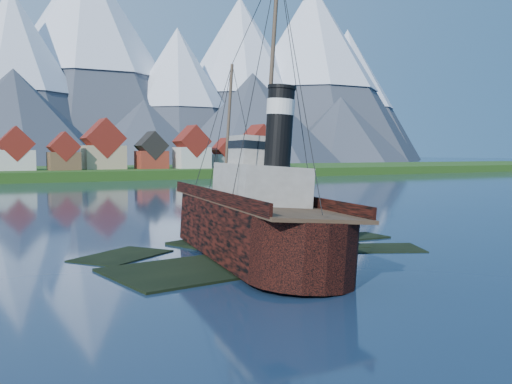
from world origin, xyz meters
TOP-DOWN VIEW (x-y plane):
  - ground at (0.00, 0.00)m, footprint 1400.00×1400.00m
  - shoal at (1.78, 2.15)m, footprint 31.71×21.24m
  - shore_bank at (0.00, 170.00)m, footprint 600.00×80.00m
  - seawall at (0.00, 132.00)m, footprint 600.00×2.50m
  - tugboat_wreck at (0.09, 1.82)m, footprint 7.27×31.31m
  - sailboat_d at (53.44, 78.92)m, footprint 2.93×8.60m
  - sailboat_e at (56.74, 90.68)m, footprint 3.54×11.37m

SIDE VIEW (x-z plane):
  - shoal at x=1.78m, z-range -0.92..0.22m
  - ground at x=0.00m, z-range 0.00..0.00m
  - shore_bank at x=0.00m, z-range -1.60..1.60m
  - seawall at x=0.00m, z-range -1.00..1.00m
  - sailboat_d at x=53.44m, z-range -5.49..6.02m
  - sailboat_e at x=56.74m, z-range -6.22..6.79m
  - tugboat_wreck at x=0.09m, z-range -9.29..15.52m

